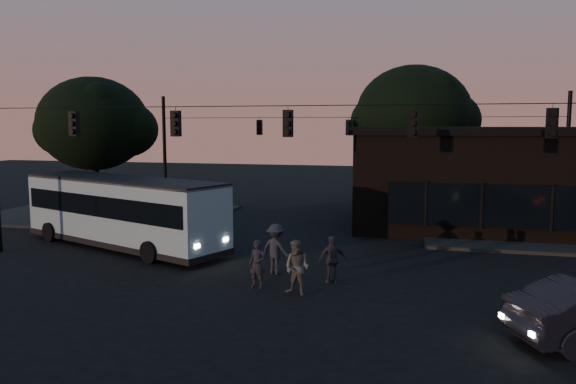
% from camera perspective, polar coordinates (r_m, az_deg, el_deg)
% --- Properties ---
extents(ground, '(120.00, 120.00, 0.00)m').
position_cam_1_polar(ground, '(17.86, -3.19, -11.09)').
color(ground, black).
rests_on(ground, ground).
extents(sidewalk_far_right, '(14.00, 10.00, 0.15)m').
position_cam_1_polar(sidewalk_far_right, '(31.47, 26.64, -3.84)').
color(sidewalk_far_right, black).
rests_on(sidewalk_far_right, ground).
extents(sidewalk_far_left, '(14.00, 10.00, 0.15)m').
position_cam_1_polar(sidewalk_far_left, '(36.15, -17.95, -2.15)').
color(sidewalk_far_left, black).
rests_on(sidewalk_far_left, ground).
extents(building, '(15.40, 10.41, 5.40)m').
position_cam_1_polar(building, '(32.55, 20.98, 1.44)').
color(building, black).
rests_on(building, ground).
extents(tree_behind, '(7.60, 7.60, 9.43)m').
position_cam_1_polar(tree_behind, '(38.25, 12.61, 7.68)').
color(tree_behind, black).
rests_on(tree_behind, ground).
extents(tree_left, '(6.40, 6.40, 8.30)m').
position_cam_1_polar(tree_left, '(34.91, -19.15, 6.55)').
color(tree_left, black).
rests_on(tree_left, ground).
extents(signal_rig_near, '(26.24, 0.30, 7.50)m').
position_cam_1_polar(signal_rig_near, '(20.88, 0.00, 3.95)').
color(signal_rig_near, black).
rests_on(signal_rig_near, ground).
extents(signal_rig_far, '(26.24, 0.30, 7.50)m').
position_cam_1_polar(signal_rig_far, '(36.60, 6.15, 4.74)').
color(signal_rig_far, black).
rests_on(signal_rig_far, ground).
extents(bus, '(11.33, 6.65, 3.15)m').
position_cam_1_polar(bus, '(26.26, -16.51, -1.63)').
color(bus, '#86A0AB').
rests_on(bus, ground).
extents(pedestrian_a, '(0.65, 0.47, 1.64)m').
position_cam_1_polar(pedestrian_a, '(19.15, -3.14, -7.31)').
color(pedestrian_a, black).
rests_on(pedestrian_a, ground).
extents(pedestrian_b, '(1.05, 0.93, 1.80)m').
position_cam_1_polar(pedestrian_b, '(18.33, 0.92, -7.69)').
color(pedestrian_b, '#524D4A').
rests_on(pedestrian_b, ground).
extents(pedestrian_c, '(1.06, 0.82, 1.67)m').
position_cam_1_polar(pedestrian_c, '(19.73, 4.52, -6.86)').
color(pedestrian_c, '#2F2933').
rests_on(pedestrian_c, ground).
extents(pedestrian_d, '(1.39, 1.10, 1.88)m').
position_cam_1_polar(pedestrian_d, '(20.84, -1.24, -5.81)').
color(pedestrian_d, black).
rests_on(pedestrian_d, ground).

